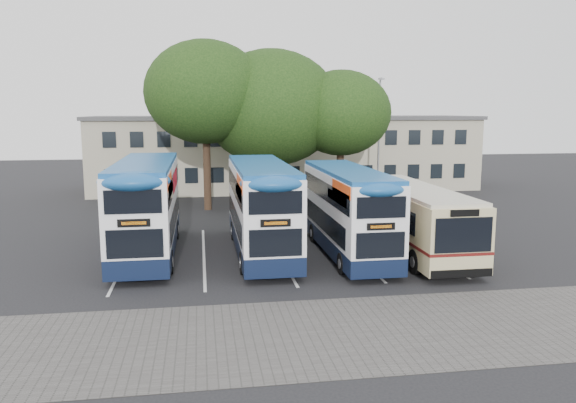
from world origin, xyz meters
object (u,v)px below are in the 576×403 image
(bus_dd_left, at_px, (147,203))
(bus_dd_right, at_px, (348,208))
(tree_left, at_px, (205,92))
(bus_dd_mid, at_px, (261,204))
(tree_right, at_px, (341,113))
(bus_single, at_px, (412,215))
(tree_mid, at_px, (271,108))
(lamp_post, at_px, (379,132))

(bus_dd_left, relative_size, bus_dd_right, 1.09)
(tree_left, xyz_separation_m, bus_dd_mid, (2.31, -12.24, -5.50))
(tree_right, relative_size, bus_single, 0.90)
(tree_mid, distance_m, bus_dd_left, 15.25)
(tree_right, distance_m, bus_dd_right, 13.75)
(bus_dd_left, distance_m, bus_dd_right, 9.33)
(bus_single, bearing_deg, bus_dd_right, -179.43)
(bus_dd_mid, height_order, bus_dd_right, bus_dd_mid)
(bus_dd_mid, xyz_separation_m, bus_dd_right, (3.95, -0.89, -0.13))
(lamp_post, relative_size, tree_right, 0.96)
(lamp_post, height_order, tree_right, tree_right)
(bus_dd_left, bearing_deg, tree_right, 43.01)
(lamp_post, distance_m, bus_dd_left, 21.50)
(bus_dd_right, bearing_deg, tree_left, 115.48)
(bus_dd_mid, xyz_separation_m, bus_single, (7.09, -0.85, -0.58))
(tree_left, distance_m, bus_dd_left, 13.16)
(lamp_post, height_order, bus_dd_mid, lamp_post)
(bus_dd_left, bearing_deg, bus_dd_mid, -6.82)
(lamp_post, relative_size, bus_dd_left, 0.86)
(tree_left, relative_size, tree_mid, 1.04)
(tree_right, bearing_deg, lamp_post, 39.50)
(tree_left, distance_m, tree_mid, 4.72)
(bus_dd_mid, bearing_deg, tree_right, 60.19)
(bus_dd_left, distance_m, bus_single, 12.44)
(bus_dd_left, distance_m, bus_dd_mid, 5.29)
(lamp_post, xyz_separation_m, bus_single, (-3.47, -15.82, -3.31))
(tree_mid, relative_size, bus_dd_left, 1.03)
(lamp_post, xyz_separation_m, bus_dd_left, (-15.80, -14.33, -2.67))
(tree_mid, bearing_deg, bus_dd_mid, -99.49)
(tree_left, relative_size, bus_dd_left, 1.07)
(lamp_post, xyz_separation_m, bus_dd_mid, (-10.55, -14.96, -2.74))
(tree_left, distance_m, tree_right, 9.22)
(bus_dd_right, xyz_separation_m, bus_single, (3.14, 0.03, -0.44))
(bus_dd_mid, bearing_deg, tree_mid, 80.51)
(tree_left, distance_m, bus_single, 17.23)
(tree_right, height_order, bus_dd_mid, tree_right)
(tree_left, xyz_separation_m, tree_mid, (4.51, 0.93, -1.02))
(tree_left, height_order, bus_dd_right, tree_left)
(lamp_post, height_order, bus_single, lamp_post)
(bus_dd_left, relative_size, bus_dd_mid, 1.03)
(lamp_post, relative_size, bus_dd_mid, 0.88)
(lamp_post, height_order, bus_dd_left, lamp_post)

